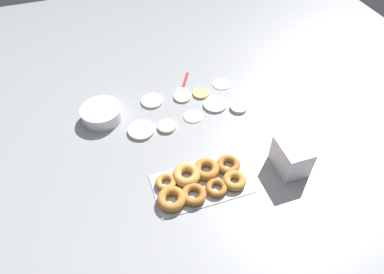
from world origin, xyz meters
name	(u,v)px	position (x,y,z in m)	size (l,w,h in m)	color
ground_plane	(193,127)	(0.00, 0.00, 0.00)	(3.00, 3.00, 0.00)	gray
pancake_0	(182,97)	(0.02, 0.21, 0.01)	(0.08, 0.08, 0.01)	beige
pancake_1	(167,126)	(-0.11, 0.04, 0.01)	(0.08, 0.08, 0.01)	beige
pancake_2	(152,101)	(-0.13, 0.23, 0.01)	(0.11, 0.11, 0.01)	beige
pancake_3	(193,116)	(0.02, 0.07, 0.00)	(0.09, 0.09, 0.01)	beige
pancake_4	(215,105)	(0.15, 0.11, 0.01)	(0.11, 0.11, 0.01)	beige
pancake_5	(201,93)	(0.11, 0.21, 0.01)	(0.08, 0.08, 0.01)	tan
pancake_6	(141,130)	(-0.23, 0.05, 0.01)	(0.12, 0.12, 0.01)	silver
pancake_7	(222,84)	(0.24, 0.25, 0.00)	(0.09, 0.09, 0.01)	silver
pancake_8	(239,107)	(0.25, 0.05, 0.01)	(0.08, 0.08, 0.01)	beige
donut_tray	(199,181)	(-0.08, -0.30, 0.02)	(0.37, 0.21, 0.04)	#ADAFB5
batter_bowl	(102,113)	(-0.38, 0.19, 0.03)	(0.18, 0.18, 0.06)	white
container_stack	(291,156)	(0.30, -0.33, 0.06)	(0.11, 0.15, 0.13)	white
spatula	(182,90)	(0.03, 0.26, 0.00)	(0.14, 0.22, 0.01)	maroon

